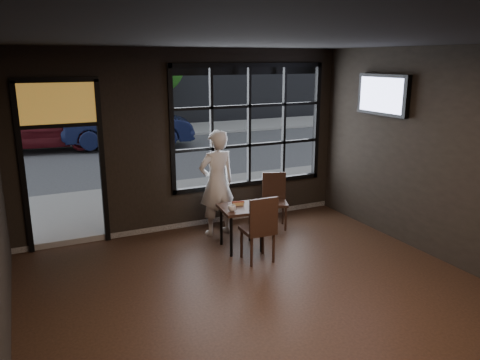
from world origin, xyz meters
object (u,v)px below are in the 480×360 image
cafe_table (241,228)px  chair_near (258,228)px  man (217,183)px  navy_car (129,125)px

cafe_table → chair_near: size_ratio=0.68×
man → navy_car: bearing=-99.0°
navy_car → cafe_table: bearing=-171.0°
chair_near → man: man is taller
navy_car → chair_near: bearing=-170.7°
cafe_table → chair_near: 0.55m
man → navy_car: size_ratio=0.43×
cafe_table → man: bearing=101.9°
cafe_table → navy_car: 9.68m
man → navy_car: man is taller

